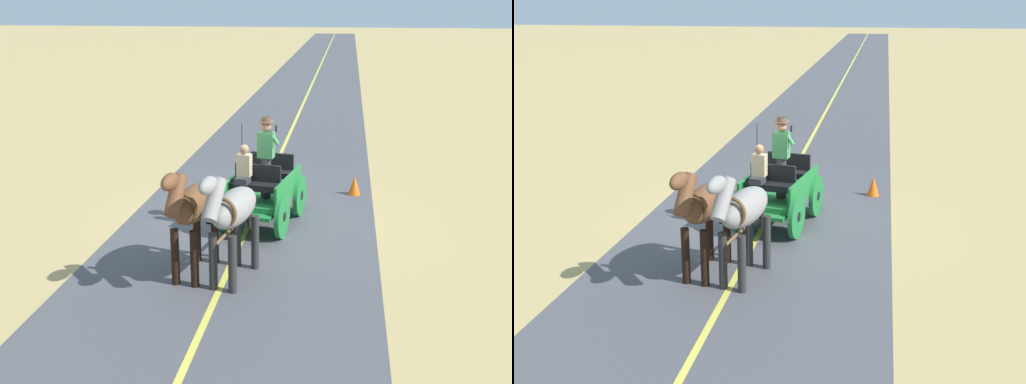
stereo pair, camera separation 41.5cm
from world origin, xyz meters
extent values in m
plane|color=tan|center=(0.00, 0.00, 0.00)|extent=(200.00, 200.00, 0.00)
cube|color=#4C4C51|center=(0.00, 0.00, 0.00)|extent=(5.66, 160.00, 0.01)
cube|color=#DBCC4C|center=(0.00, 0.00, 0.01)|extent=(0.12, 160.00, 0.00)
cube|color=#1E7233|center=(-0.31, 0.22, 0.66)|extent=(1.55, 2.37, 0.12)
cube|color=#1E7233|center=(-0.87, 0.31, 0.94)|extent=(0.41, 2.07, 0.44)
cube|color=#1E7233|center=(0.25, 0.13, 0.94)|extent=(0.41, 2.07, 0.44)
cube|color=#1E7233|center=(-0.11, 1.42, 0.56)|extent=(1.10, 0.42, 0.08)
cube|color=#1E7233|center=(-0.51, -0.96, 0.48)|extent=(0.74, 0.32, 0.06)
cube|color=black|center=(-0.21, 0.82, 1.04)|extent=(1.07, 0.52, 0.14)
cube|color=black|center=(-0.24, 0.64, 1.26)|extent=(1.02, 0.25, 0.44)
cube|color=black|center=(-0.39, -0.27, 1.04)|extent=(1.07, 0.52, 0.14)
cube|color=black|center=(-0.42, -0.45, 1.26)|extent=(1.02, 0.25, 0.44)
cylinder|color=#1E7233|center=(-0.82, 1.09, 0.48)|extent=(0.26, 0.96, 0.96)
cylinder|color=black|center=(-0.82, 1.09, 0.48)|extent=(0.15, 0.23, 0.21)
cylinder|color=#1E7233|center=(0.46, 0.87, 0.48)|extent=(0.26, 0.96, 0.96)
cylinder|color=black|center=(0.46, 0.87, 0.48)|extent=(0.15, 0.23, 0.21)
cylinder|color=#1E7233|center=(-1.08, -0.43, 0.48)|extent=(0.26, 0.96, 0.96)
cylinder|color=black|center=(-1.08, -0.43, 0.48)|extent=(0.15, 0.23, 0.21)
cylinder|color=#1E7233|center=(0.20, -0.65, 0.48)|extent=(0.26, 0.96, 0.96)
cylinder|color=black|center=(0.20, -0.65, 0.48)|extent=(0.15, 0.23, 0.21)
cylinder|color=brown|center=(0.05, 2.39, 0.61)|extent=(0.40, 1.98, 0.07)
cylinder|color=black|center=(0.08, 0.77, 1.74)|extent=(0.02, 0.02, 1.30)
cylinder|color=#2D2D33|center=(-0.40, 0.57, 1.17)|extent=(0.22, 0.22, 0.90)
cube|color=#387F47|center=(-0.40, 0.57, 1.90)|extent=(0.37, 0.27, 0.56)
sphere|color=#9E7051|center=(-0.40, 0.57, 2.30)|extent=(0.22, 0.22, 0.22)
cylinder|color=#473323|center=(-0.40, 0.57, 2.40)|extent=(0.36, 0.36, 0.01)
cylinder|color=#473323|center=(-0.40, 0.57, 2.45)|extent=(0.20, 0.20, 0.10)
cylinder|color=#387F47|center=(-0.58, 0.64, 2.08)|extent=(0.27, 0.12, 0.32)
cube|color=black|center=(-0.63, 0.67, 2.28)|extent=(0.03, 0.07, 0.14)
cube|color=#2D2D33|center=(0.06, 0.89, 1.18)|extent=(0.33, 0.36, 0.14)
cube|color=tan|center=(0.04, 0.77, 1.49)|extent=(0.33, 0.25, 0.48)
sphere|color=#9E7051|center=(0.04, 0.77, 1.84)|extent=(0.20, 0.20, 0.20)
ellipsoid|color=gray|center=(-0.19, 3.24, 1.37)|extent=(0.89, 1.64, 0.64)
cylinder|color=#272726|center=(-0.25, 3.81, 0.53)|extent=(0.15, 0.15, 1.05)
cylinder|color=#272726|center=(0.11, 3.73, 0.53)|extent=(0.15, 0.15, 1.05)
cylinder|color=#272726|center=(-0.49, 2.75, 0.53)|extent=(0.15, 0.15, 1.05)
cylinder|color=#272726|center=(-0.13, 2.67, 0.53)|extent=(0.15, 0.15, 1.05)
cylinder|color=gray|center=(-0.01, 4.06, 1.77)|extent=(0.40, 0.69, 0.73)
ellipsoid|color=gray|center=(0.04, 4.28, 2.07)|extent=(0.33, 0.58, 0.28)
cube|color=#272726|center=(-0.01, 4.04, 1.81)|extent=(0.17, 0.50, 0.56)
cylinder|color=#272726|center=(-0.35, 2.52, 1.07)|extent=(0.11, 0.11, 0.70)
torus|color=brown|center=(-0.07, 3.77, 1.45)|extent=(0.55, 0.19, 0.55)
ellipsoid|color=brown|center=(0.56, 3.11, 1.37)|extent=(0.75, 1.62, 0.64)
cylinder|color=black|center=(0.45, 3.68, 0.53)|extent=(0.15, 0.15, 1.05)
cylinder|color=black|center=(0.81, 3.63, 0.53)|extent=(0.15, 0.15, 1.05)
cylinder|color=black|center=(0.32, 2.60, 0.53)|extent=(0.15, 0.15, 1.05)
cylinder|color=black|center=(0.68, 2.55, 0.53)|extent=(0.15, 0.15, 1.05)
cylinder|color=brown|center=(0.67, 3.95, 1.77)|extent=(0.34, 0.68, 0.73)
ellipsoid|color=brown|center=(0.70, 4.17, 2.07)|extent=(0.29, 0.56, 0.28)
cube|color=black|center=(0.67, 3.93, 1.81)|extent=(0.12, 0.51, 0.56)
cylinder|color=black|center=(0.47, 2.38, 1.07)|extent=(0.11, 0.11, 0.70)
torus|color=brown|center=(0.63, 3.66, 1.45)|extent=(0.55, 0.14, 0.55)
cone|color=orange|center=(-2.37, -2.24, 0.25)|extent=(0.32, 0.32, 0.50)
camera|label=1|loc=(-2.07, 13.57, 4.91)|focal=43.97mm
camera|label=2|loc=(-2.48, 13.50, 4.91)|focal=43.97mm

